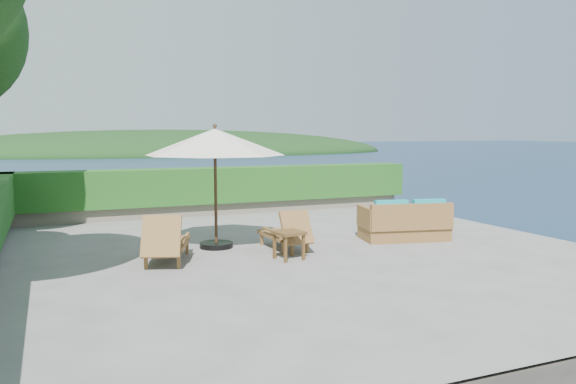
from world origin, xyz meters
name	(u,v)px	position (x,y,z in m)	size (l,w,h in m)	color
ground	(290,251)	(0.00, 0.00, 0.00)	(12.00, 12.00, 0.00)	gray
foundation	(290,327)	(0.00, 0.00, -1.55)	(12.00, 12.00, 3.00)	#4F473E
offshore_island	(168,153)	(25.00, 140.00, -3.00)	(126.00, 57.60, 12.60)	black
planter_wall_far	(213,208)	(0.00, 5.60, 0.18)	(12.00, 0.60, 0.36)	gray
hedge_far	(213,185)	(0.00, 5.60, 0.85)	(12.40, 0.90, 1.00)	#174814
patio_umbrella	(215,143)	(-1.24, 0.95, 2.14)	(3.69, 3.69, 2.53)	black
lounge_left	(166,242)	(-2.45, -0.02, 0.39)	(1.17, 1.75, 0.93)	olive
lounge_right	(286,233)	(-0.01, 0.16, 0.36)	(0.70, 1.49, 0.85)	olive
side_table	(289,236)	(-0.30, -0.64, 0.44)	(0.57, 0.57, 0.53)	brown
wicker_loveseat	(405,224)	(2.81, 0.13, 0.36)	(2.04, 1.34, 0.92)	olive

